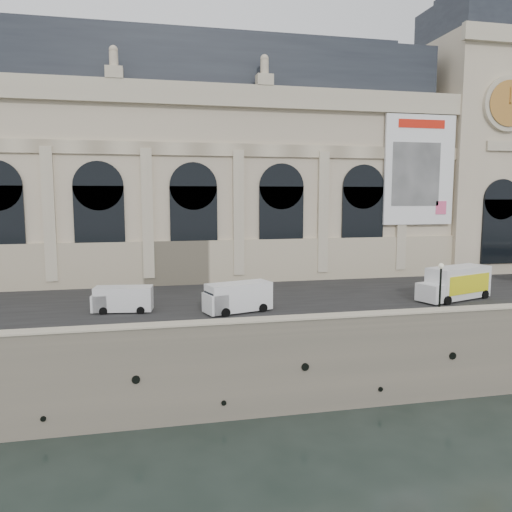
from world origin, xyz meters
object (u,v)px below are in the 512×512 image
Objects in this scene: van_b at (120,299)px; box_truck at (455,283)px; van_c at (235,298)px; lamp_right at (440,291)px.

box_truck is (31.18, -1.46, 0.46)m from van_b.
box_truck is (21.54, 0.77, 0.29)m from van_c.
van_b is 31.22m from box_truck.
van_b is at bearing 177.32° from box_truck.
van_c is 21.55m from box_truck.
van_c is 0.74× the size of box_truck.
van_b is at bearing 167.01° from van_c.
van_c is 1.35× the size of lamp_right.
lamp_right reaches higher than van_b.
lamp_right reaches higher than box_truck.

